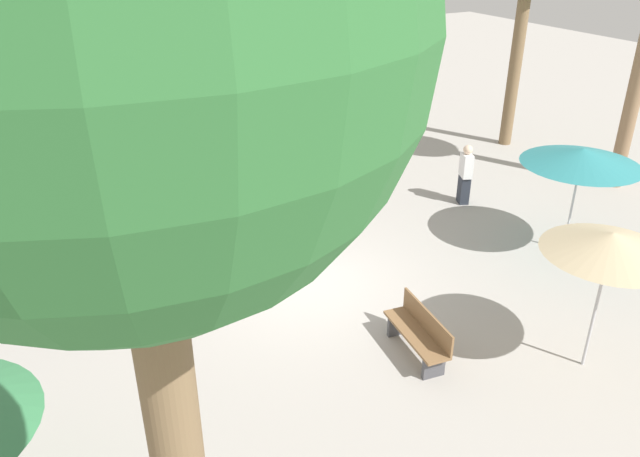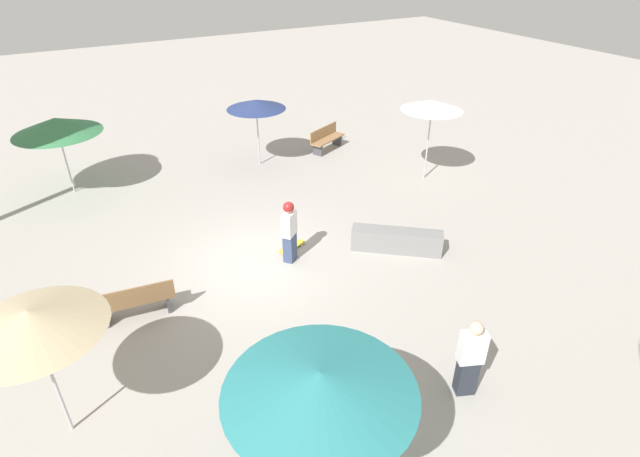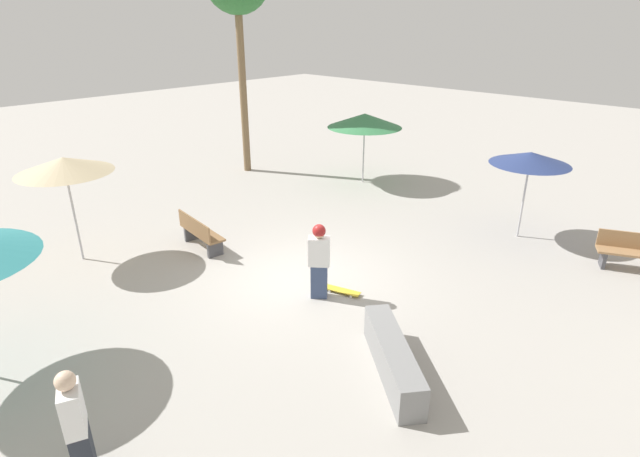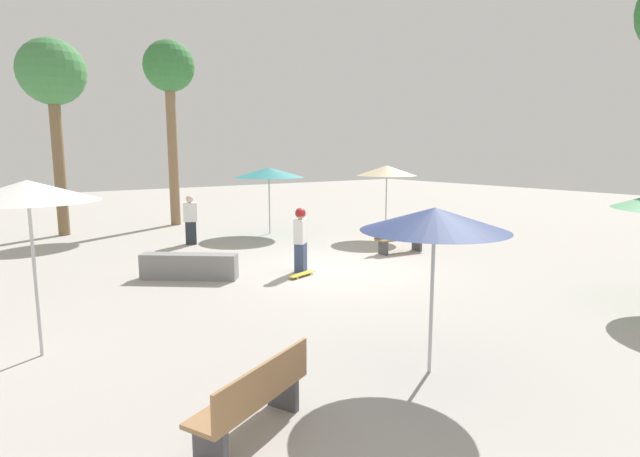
{
  "view_description": "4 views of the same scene",
  "coord_description": "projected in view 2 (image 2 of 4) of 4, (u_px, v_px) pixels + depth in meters",
  "views": [
    {
      "loc": [
        4.95,
        9.81,
        6.81
      ],
      "look_at": [
        -0.57,
        -0.4,
        0.97
      ],
      "focal_mm": 35.0,
      "sensor_mm": 36.0,
      "label": 1
    },
    {
      "loc": [
        -9.63,
        3.58,
        7.06
      ],
      "look_at": [
        -0.79,
        -1.37,
        0.98
      ],
      "focal_mm": 28.0,
      "sensor_mm": 36.0,
      "label": 2
    },
    {
      "loc": [
        -6.85,
        -6.99,
        5.39
      ],
      "look_at": [
        0.09,
        -0.42,
        1.3
      ],
      "focal_mm": 28.0,
      "sensor_mm": 36.0,
      "label": 3
    },
    {
      "loc": [
        9.94,
        -7.47,
        3.01
      ],
      "look_at": [
        -0.14,
        -0.33,
        1.08
      ],
      "focal_mm": 28.0,
      "sensor_mm": 36.0,
      "label": 4
    }
  ],
  "objects": [
    {
      "name": "shade_umbrella_tan",
      "position": [
        30.0,
        321.0,
        7.02
      ],
      "size": [
        2.09,
        2.09,
        2.51
      ],
      "color": "#B7B7BC",
      "rests_on": "ground_plane"
    },
    {
      "name": "skateboard",
      "position": [
        292.0,
        247.0,
        12.82
      ],
      "size": [
        0.42,
        0.82,
        0.07
      ],
      "rotation": [
        0.0,
        0.0,
        5.01
      ],
      "color": "gold",
      "rests_on": "ground_plane"
    },
    {
      "name": "shade_umbrella_white",
      "position": [
        432.0,
        105.0,
        15.27
      ],
      "size": [
        1.92,
        1.92,
        2.61
      ],
      "color": "#B7B7BC",
      "rests_on": "ground_plane"
    },
    {
      "name": "shade_umbrella_teal",
      "position": [
        320.0,
        383.0,
        6.18
      ],
      "size": [
        2.52,
        2.52,
        2.42
      ],
      "color": "#B7B7BC",
      "rests_on": "ground_plane"
    },
    {
      "name": "ground_plane",
      "position": [
        256.0,
        262.0,
        12.34
      ],
      "size": [
        60.0,
        60.0,
        0.0
      ],
      "primitive_type": "plane",
      "color": "#ADA8A0"
    },
    {
      "name": "bench_near",
      "position": [
        136.0,
        301.0,
        10.38
      ],
      "size": [
        0.64,
        1.64,
        0.85
      ],
      "rotation": [
        0.0,
        0.0,
        4.59
      ],
      "color": "#47474C",
      "rests_on": "ground_plane"
    },
    {
      "name": "shade_umbrella_green",
      "position": [
        56.0,
        126.0,
        14.54
      ],
      "size": [
        2.51,
        2.51,
        2.38
      ],
      "color": "#B7B7BC",
      "rests_on": "ground_plane"
    },
    {
      "name": "shade_umbrella_navy",
      "position": [
        256.0,
        104.0,
        16.42
      ],
      "size": [
        1.97,
        1.97,
        2.28
      ],
      "color": "#B7B7BC",
      "rests_on": "ground_plane"
    },
    {
      "name": "bystander_watching",
      "position": [
        470.0,
        358.0,
        8.49
      ],
      "size": [
        0.39,
        0.49,
        1.59
      ],
      "rotation": [
        0.0,
        0.0,
        4.32
      ],
      "color": "#282D38",
      "rests_on": "ground_plane"
    },
    {
      "name": "skater_main",
      "position": [
        289.0,
        230.0,
        11.98
      ],
      "size": [
        0.46,
        0.48,
        1.62
      ],
      "rotation": [
        0.0,
        0.0,
        5.4
      ],
      "color": "#38476B",
      "rests_on": "ground_plane"
    },
    {
      "name": "bench_far",
      "position": [
        326.0,
        139.0,
        18.41
      ],
      "size": [
        1.07,
        1.64,
        0.85
      ],
      "rotation": [
        0.0,
        0.0,
        2.01
      ],
      "color": "#47474C",
      "rests_on": "ground_plane"
    },
    {
      "name": "concrete_ledge",
      "position": [
        397.0,
        240.0,
        12.63
      ],
      "size": [
        1.76,
        2.04,
        0.6
      ],
      "rotation": [
        0.0,
        0.0,
        0.89
      ],
      "color": "gray",
      "rests_on": "ground_plane"
    }
  ]
}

